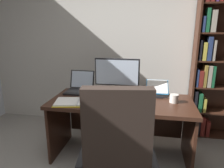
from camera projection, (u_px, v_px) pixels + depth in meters
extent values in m
cube|color=beige|center=(127.00, 35.00, 3.07)|extent=(4.98, 0.12, 2.79)
cube|color=#381E14|center=(121.00, 102.00, 2.34)|extent=(1.59, 0.69, 0.04)
cube|color=#381E14|center=(60.00, 125.00, 2.57)|extent=(0.03, 0.63, 0.67)
cube|color=#381E14|center=(189.00, 136.00, 2.30)|extent=(0.03, 0.63, 0.67)
cube|color=#381E14|center=(124.00, 117.00, 2.73)|extent=(1.47, 0.03, 0.47)
cube|color=#381E14|center=(194.00, 60.00, 2.79)|extent=(0.02, 0.26, 2.16)
cube|color=#381E14|center=(224.00, 60.00, 2.84)|extent=(0.84, 0.01, 2.16)
cube|color=#381E14|center=(216.00, 134.00, 3.00)|extent=(0.79, 0.24, 0.02)
cube|color=maroon|center=(192.00, 127.00, 2.99)|extent=(0.03, 0.15, 0.19)
cube|color=#512D66|center=(195.00, 124.00, 2.97)|extent=(0.04, 0.15, 0.28)
cube|color=black|center=(198.00, 127.00, 2.98)|extent=(0.03, 0.17, 0.21)
cube|color=maroon|center=(202.00, 125.00, 2.97)|extent=(0.05, 0.18, 0.27)
cube|color=maroon|center=(207.00, 127.00, 2.96)|extent=(0.05, 0.16, 0.22)
cube|color=#381E14|center=(219.00, 111.00, 2.91)|extent=(0.79, 0.24, 0.02)
cube|color=black|center=(195.00, 100.00, 2.90)|extent=(0.04, 0.18, 0.29)
cube|color=#195633|center=(200.00, 102.00, 2.88)|extent=(0.05, 0.16, 0.26)
cube|color=gold|center=(203.00, 104.00, 2.90)|extent=(0.03, 0.20, 0.19)
cube|color=#381E14|center=(223.00, 87.00, 2.81)|extent=(0.79, 0.24, 0.02)
cube|color=navy|center=(197.00, 78.00, 2.80)|extent=(0.03, 0.15, 0.23)
cube|color=maroon|center=(200.00, 78.00, 2.79)|extent=(0.05, 0.14, 0.22)
cube|color=olive|center=(205.00, 76.00, 2.78)|extent=(0.04, 0.16, 0.29)
cube|color=gray|center=(209.00, 76.00, 2.78)|extent=(0.05, 0.17, 0.29)
cube|color=#195633|center=(212.00, 76.00, 2.78)|extent=(0.03, 0.20, 0.29)
cube|color=black|center=(199.00, 50.00, 2.73)|extent=(0.03, 0.20, 0.26)
cube|color=gold|center=(203.00, 51.00, 2.72)|extent=(0.04, 0.21, 0.23)
cube|color=navy|center=(208.00, 48.00, 2.70)|extent=(0.05, 0.21, 0.30)
cube|color=gray|center=(213.00, 50.00, 2.70)|extent=(0.03, 0.20, 0.26)
cube|color=navy|center=(203.00, 24.00, 2.63)|extent=(0.03, 0.17, 0.19)
cube|color=#195633|center=(207.00, 20.00, 2.60)|extent=(0.04, 0.15, 0.29)
cube|color=gray|center=(213.00, 21.00, 2.60)|extent=(0.06, 0.18, 0.26)
cube|color=#2D231E|center=(117.00, 168.00, 1.71)|extent=(0.57, 0.55, 0.07)
cube|color=#2D231E|center=(117.00, 138.00, 1.41)|extent=(0.48, 0.17, 0.71)
cube|color=black|center=(83.00, 154.00, 1.68)|extent=(0.11, 0.39, 0.04)
cube|color=black|center=(152.00, 155.00, 1.67)|extent=(0.11, 0.39, 0.04)
cube|color=black|center=(117.00, 93.00, 2.55)|extent=(0.22, 0.16, 0.02)
cylinder|color=black|center=(117.00, 89.00, 2.54)|extent=(0.04, 0.04, 0.09)
cube|color=black|center=(117.00, 72.00, 2.49)|extent=(0.54, 0.02, 0.33)
cube|color=silver|center=(117.00, 72.00, 2.48)|extent=(0.51, 0.00, 0.30)
cube|color=black|center=(79.00, 92.00, 2.60)|extent=(0.32, 0.25, 0.02)
cube|color=#2D2D30|center=(78.00, 91.00, 2.58)|extent=(0.27, 0.14, 0.00)
cube|color=black|center=(82.00, 79.00, 2.72)|extent=(0.32, 0.08, 0.23)
cube|color=silver|center=(82.00, 79.00, 2.72)|extent=(0.29, 0.07, 0.20)
cube|color=black|center=(112.00, 102.00, 2.24)|extent=(0.42, 0.15, 0.02)
ellipsoid|color=black|center=(140.00, 103.00, 2.18)|extent=(0.06, 0.10, 0.04)
cube|color=black|center=(157.00, 96.00, 2.45)|extent=(0.14, 0.12, 0.01)
cube|color=black|center=(157.00, 97.00, 2.41)|extent=(0.24, 0.01, 0.01)
cube|color=#2D84C6|center=(157.00, 87.00, 2.53)|extent=(0.27, 0.21, 0.13)
cube|color=white|center=(157.00, 86.00, 2.52)|extent=(0.24, 0.19, 0.12)
cube|color=yellow|center=(67.00, 103.00, 2.25)|extent=(0.31, 0.32, 0.01)
cube|color=yellow|center=(90.00, 102.00, 2.26)|extent=(0.31, 0.32, 0.01)
cube|color=white|center=(67.00, 102.00, 2.25)|extent=(0.28, 0.30, 0.02)
cube|color=white|center=(90.00, 101.00, 2.25)|extent=(0.28, 0.30, 0.02)
cylinder|color=#B7B7BC|center=(79.00, 102.00, 2.25)|extent=(0.07, 0.25, 0.02)
cube|color=white|center=(99.00, 98.00, 2.40)|extent=(0.16, 0.22, 0.01)
cylinder|color=black|center=(100.00, 97.00, 2.40)|extent=(0.14, 0.04, 0.01)
cylinder|color=silver|center=(174.00, 98.00, 2.26)|extent=(0.09, 0.09, 0.09)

